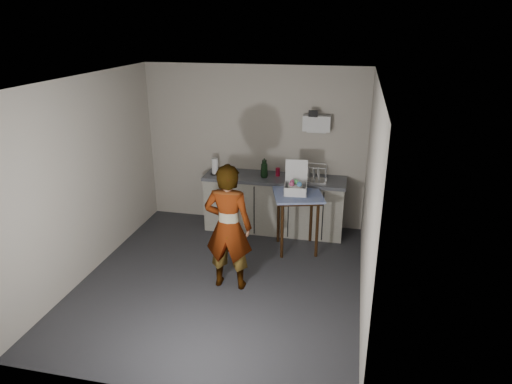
% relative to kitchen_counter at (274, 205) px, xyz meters
% --- Properties ---
extents(ground, '(4.00, 4.00, 0.00)m').
position_rel_kitchen_counter_xyz_m(ground, '(-0.40, -1.70, -0.43)').
color(ground, '#26252A').
rests_on(ground, ground).
extents(wall_back, '(3.60, 0.02, 2.60)m').
position_rel_kitchen_counter_xyz_m(wall_back, '(-0.40, 0.29, 0.87)').
color(wall_back, beige).
rests_on(wall_back, ground).
extents(wall_right, '(0.02, 4.00, 2.60)m').
position_rel_kitchen_counter_xyz_m(wall_right, '(1.39, -1.70, 0.87)').
color(wall_right, beige).
rests_on(wall_right, ground).
extents(wall_left, '(0.02, 4.00, 2.60)m').
position_rel_kitchen_counter_xyz_m(wall_left, '(-2.19, -1.70, 0.87)').
color(wall_left, beige).
rests_on(wall_left, ground).
extents(ceiling, '(3.60, 4.00, 0.01)m').
position_rel_kitchen_counter_xyz_m(ceiling, '(-0.40, -1.70, 2.17)').
color(ceiling, silver).
rests_on(ceiling, wall_back).
extents(kitchen_counter, '(2.24, 0.62, 0.91)m').
position_rel_kitchen_counter_xyz_m(kitchen_counter, '(0.00, 0.00, 0.00)').
color(kitchen_counter, black).
rests_on(kitchen_counter, ground).
extents(wall_shelf, '(0.42, 0.18, 0.37)m').
position_rel_kitchen_counter_xyz_m(wall_shelf, '(0.60, 0.22, 1.32)').
color(wall_shelf, white).
rests_on(wall_shelf, ground).
extents(side_table, '(0.84, 0.84, 0.88)m').
position_rel_kitchen_counter_xyz_m(side_table, '(0.45, -0.60, 0.34)').
color(side_table, '#32180B').
rests_on(side_table, ground).
extents(standing_man, '(0.61, 0.40, 1.65)m').
position_rel_kitchen_counter_xyz_m(standing_man, '(-0.26, -1.78, 0.40)').
color(standing_man, '#B2A593').
rests_on(standing_man, ground).
extents(soap_bottle, '(0.14, 0.14, 0.30)m').
position_rel_kitchen_counter_xyz_m(soap_bottle, '(-0.16, -0.05, 0.63)').
color(soap_bottle, black).
rests_on(soap_bottle, kitchen_counter).
extents(soda_can, '(0.07, 0.07, 0.13)m').
position_rel_kitchen_counter_xyz_m(soda_can, '(0.04, 0.06, 0.55)').
color(soda_can, red).
rests_on(soda_can, kitchen_counter).
extents(dark_bottle, '(0.07, 0.07, 0.26)m').
position_rel_kitchen_counter_xyz_m(dark_bottle, '(-0.18, 0.03, 0.61)').
color(dark_bottle, black).
rests_on(dark_bottle, kitchen_counter).
extents(paper_towel, '(0.15, 0.15, 0.26)m').
position_rel_kitchen_counter_xyz_m(paper_towel, '(-0.96, -0.07, 0.61)').
color(paper_towel, black).
rests_on(paper_towel, kitchen_counter).
extents(dish_rack, '(0.36, 0.27, 0.25)m').
position_rel_kitchen_counter_xyz_m(dish_rack, '(0.63, -0.05, 0.54)').
color(dish_rack, silver).
rests_on(dish_rack, kitchen_counter).
extents(bakery_box, '(0.35, 0.36, 0.45)m').
position_rel_kitchen_counter_xyz_m(bakery_box, '(0.40, -0.56, 0.56)').
color(bakery_box, white).
rests_on(bakery_box, side_table).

